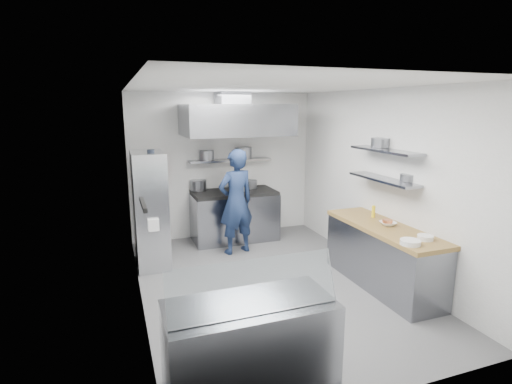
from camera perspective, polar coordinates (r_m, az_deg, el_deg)
name	(u,v)px	position (r m, az deg, el deg)	size (l,w,h in m)	color
floor	(270,284)	(5.99, 2.01, -12.93)	(5.00, 5.00, 0.00)	#4F4F51
ceiling	(272,86)	(5.43, 2.23, 14.90)	(5.00, 5.00, 0.00)	silver
wall_back	(223,166)	(7.88, -4.72, 3.79)	(3.60, 0.02, 2.80)	white
wall_front	(386,249)	(3.44, 18.04, -7.77)	(3.60, 0.02, 2.80)	white
wall_left	(136,200)	(5.16, -16.76, -1.11)	(5.00, 0.02, 2.80)	white
wall_right	(379,182)	(6.43, 17.17, 1.40)	(5.00, 0.02, 2.80)	white
gas_range	(234,217)	(7.73, -3.10, -3.55)	(1.60, 0.80, 0.90)	gray
cooktop	(234,193)	(7.61, -3.14, -0.07)	(1.57, 0.78, 0.06)	black
stock_pot_left	(198,185)	(7.74, -8.25, 1.00)	(0.31, 0.31, 0.20)	slate
stock_pot_mid	(238,184)	(7.63, -2.56, 1.10)	(0.33, 0.33, 0.24)	slate
stock_pot_right	(250,184)	(7.85, -0.83, 1.13)	(0.27, 0.27, 0.16)	slate
over_range_shelf	(230,160)	(7.74, -3.70, 4.55)	(1.60, 0.30, 0.04)	gray
shelf_pot_a	(207,155)	(7.68, -7.06, 5.26)	(0.28, 0.28, 0.18)	slate
shelf_pot_b	(243,153)	(7.84, -1.80, 5.63)	(0.32, 0.32, 0.22)	slate
extractor_hood	(236,120)	(7.28, -2.86, 10.25)	(1.90, 1.15, 0.55)	gray
hood_duct	(232,98)	(7.49, -3.41, 13.20)	(0.55, 0.55, 0.24)	slate
red_firebox	(159,168)	(7.59, -13.75, 3.32)	(0.22, 0.10, 0.26)	#AE0D24
chef	(236,202)	(6.92, -2.87, -1.42)	(0.67, 0.44, 1.83)	#182749
wire_rack	(150,209)	(6.60, -14.89, -2.41)	(0.50, 0.90, 1.85)	silver
rack_bin_a	(153,224)	(6.23, -14.47, -4.46)	(0.16, 0.20, 0.18)	white
rack_bin_b	(148,185)	(6.61, -15.14, 0.92)	(0.15, 0.19, 0.17)	yellow
rack_jar	(151,155)	(6.35, -14.79, 5.07)	(0.11, 0.11, 0.18)	black
knife_strip	(143,205)	(4.25, -15.81, -1.74)	(0.04, 0.55, 0.05)	black
prep_counter_base	(382,258)	(6.04, 17.57, -8.98)	(0.62, 2.00, 0.84)	gray
prep_counter_top	(384,228)	(5.90, 17.84, -4.89)	(0.65, 2.04, 0.06)	olive
plate_stack_a	(410,242)	(5.20, 21.18, -6.71)	(0.24, 0.24, 0.06)	white
plate_stack_b	(425,238)	(5.45, 23.03, -6.01)	(0.19, 0.19, 0.06)	white
copper_pan	(387,222)	(5.98, 18.25, -4.07)	(0.14, 0.14, 0.06)	#BC6335
squeeze_bottle	(373,212)	(6.26, 16.43, -2.69)	(0.05, 0.05, 0.18)	yellow
mixing_bowl	(388,224)	(5.91, 18.32, -4.30)	(0.22, 0.22, 0.05)	white
wall_shelf_lower	(383,179)	(6.08, 17.71, 1.73)	(0.30, 1.30, 0.04)	gray
wall_shelf_upper	(385,150)	(6.02, 17.96, 5.67)	(0.30, 1.30, 0.04)	gray
shelf_pot_c	(408,178)	(5.92, 20.85, 1.93)	(0.21, 0.21, 0.10)	slate
shelf_pot_d	(380,143)	(6.23, 17.32, 6.74)	(0.27, 0.27, 0.14)	slate
display_case	(250,347)	(3.83, -0.88, -21.27)	(1.50, 0.70, 0.85)	gray
display_glass	(254,286)	(3.42, -0.24, -13.26)	(1.47, 0.02, 0.45)	silver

